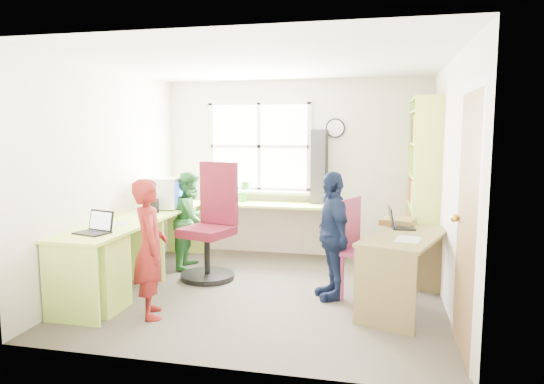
# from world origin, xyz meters

# --- Properties ---
(room) EXTENTS (3.64, 3.44, 2.44)m
(room) POSITION_xyz_m (0.01, 0.10, 1.22)
(room) COLOR #4B443B
(room) RESTS_ON ground
(l_desk) EXTENTS (2.38, 2.95, 0.75)m
(l_desk) POSITION_xyz_m (-1.31, -0.28, 0.46)
(l_desk) COLOR #D4FF65
(l_desk) RESTS_ON ground
(right_desk) EXTENTS (0.96, 1.39, 0.73)m
(right_desk) POSITION_xyz_m (1.40, -0.17, 0.53)
(right_desk) COLOR olive
(right_desk) RESTS_ON ground
(bookshelf) EXTENTS (0.30, 1.02, 2.10)m
(bookshelf) POSITION_xyz_m (1.65, 1.19, 1.00)
(bookshelf) COLOR #D4FF65
(bookshelf) RESTS_ON ground
(swivel_chair) EXTENTS (0.78, 0.78, 1.35)m
(swivel_chair) POSITION_xyz_m (-0.76, 0.41, 0.58)
(swivel_chair) COLOR black
(swivel_chair) RESTS_ON ground
(wooden_chair) EXTENTS (0.58, 0.58, 1.03)m
(wooden_chair) POSITION_xyz_m (0.98, 0.04, 0.56)
(wooden_chair) COLOR #9B335B
(wooden_chair) RESTS_ON ground
(crt_monitor) EXTENTS (0.42, 0.39, 0.38)m
(crt_monitor) POSITION_xyz_m (-1.47, 0.65, 0.94)
(crt_monitor) COLOR white
(crt_monitor) RESTS_ON l_desk
(laptop_left) EXTENTS (0.36, 0.33, 0.21)m
(laptop_left) POSITION_xyz_m (-1.47, -0.82, 0.80)
(laptop_left) COLOR black
(laptop_left) RESTS_ON l_desk
(laptop_right) EXTENTS (0.28, 0.33, 0.21)m
(laptop_right) POSITION_xyz_m (1.34, 0.16, 0.78)
(laptop_right) COLOR black
(laptop_right) RESTS_ON right_desk
(speaker_a) EXTENTS (0.09, 0.09, 0.17)m
(speaker_a) POSITION_xyz_m (-1.45, 0.34, 0.83)
(speaker_a) COLOR black
(speaker_a) RESTS_ON l_desk
(speaker_b) EXTENTS (0.10, 0.10, 0.18)m
(speaker_b) POSITION_xyz_m (-1.44, 0.84, 0.84)
(speaker_b) COLOR black
(speaker_b) RESTS_ON l_desk
(cd_tower) EXTENTS (0.22, 0.20, 0.98)m
(cd_tower) POSITION_xyz_m (0.36, 1.54, 1.24)
(cd_tower) COLOR black
(cd_tower) RESTS_ON l_desk
(game_box) EXTENTS (0.40, 0.40, 0.07)m
(game_box) POSITION_xyz_m (1.35, 0.34, 0.76)
(game_box) COLOR red
(game_box) RESTS_ON right_desk
(paper_a) EXTENTS (0.27, 0.32, 0.00)m
(paper_a) POSITION_xyz_m (-1.51, -0.36, 0.75)
(paper_a) COLOR #B4B1AA
(paper_a) RESTS_ON l_desk
(paper_b) EXTENTS (0.26, 0.33, 0.00)m
(paper_b) POSITION_xyz_m (1.41, -0.39, 0.73)
(paper_b) COLOR #B4B1AA
(paper_b) RESTS_ON right_desk
(potted_plant) EXTENTS (0.18, 0.16, 0.29)m
(potted_plant) POSITION_xyz_m (-0.66, 1.44, 0.90)
(potted_plant) COLOR #2D7230
(potted_plant) RESTS_ON l_desk
(person_red) EXTENTS (0.50, 0.56, 1.28)m
(person_red) POSITION_xyz_m (-0.90, -0.87, 0.64)
(person_red) COLOR maroon
(person_red) RESTS_ON ground
(person_green) EXTENTS (0.53, 0.64, 1.21)m
(person_green) POSITION_xyz_m (-1.15, 0.76, 0.61)
(person_green) COLOR #317B34
(person_green) RESTS_ON ground
(person_navy) EXTENTS (0.58, 0.83, 1.31)m
(person_navy) POSITION_xyz_m (0.69, -0.00, 0.65)
(person_navy) COLOR #131E3C
(person_navy) RESTS_ON ground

